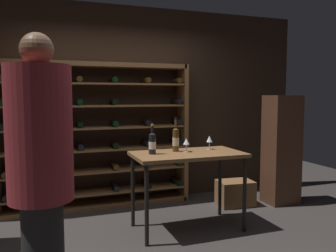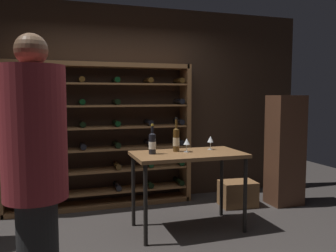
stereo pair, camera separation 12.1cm
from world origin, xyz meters
TOP-DOWN VIEW (x-y plane):
  - ground_plane at (0.00, 0.00)m, footprint 9.28×9.28m
  - back_wall at (0.00, 1.64)m, footprint 5.64×0.10m
  - wine_rack at (-0.36, 1.43)m, footprint 2.54×0.32m
  - tasting_table at (0.48, 0.30)m, footprint 1.24×0.68m
  - person_bystander_red_print at (-1.07, -0.84)m, footprint 0.43×0.43m
  - wine_crate at (1.44, 0.86)m, footprint 0.51×0.38m
  - display_cabinet at (2.11, 0.75)m, footprint 0.44×0.36m
  - wine_bottle_black_capsule at (0.38, 0.42)m, footprint 0.08×0.08m
  - wine_bottle_amber_reserve at (0.08, 0.34)m, footprint 0.08×0.08m
  - wine_glass_stemmed_center at (0.49, 0.35)m, footprint 0.07×0.07m
  - wine_glass_stemmed_left at (0.82, 0.43)m, footprint 0.07×0.07m

SIDE VIEW (x-z plane):
  - ground_plane at x=0.00m, z-range 0.00..0.00m
  - wine_crate at x=1.44m, z-range 0.00..0.34m
  - display_cabinet at x=2.11m, z-range 0.00..1.53m
  - tasting_table at x=0.48m, z-range 0.35..1.23m
  - wine_rack at x=-0.36m, z-range 0.00..1.96m
  - wine_glass_stemmed_center at x=0.49m, z-range 0.92..1.07m
  - wine_glass_stemmed_left at x=0.82m, z-range 0.92..1.08m
  - wine_bottle_amber_reserve at x=0.08m, z-range 0.84..1.17m
  - wine_bottle_black_capsule at x=0.38m, z-range 0.83..1.22m
  - person_bystander_red_print at x=-1.07m, z-range 0.10..2.04m
  - back_wall at x=0.00m, z-range 0.00..2.78m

